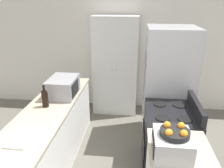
{
  "coord_description": "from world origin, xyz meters",
  "views": [
    {
      "loc": [
        0.33,
        -1.21,
        2.21
      ],
      "look_at": [
        0.0,
        1.75,
        1.05
      ],
      "focal_mm": 35.0,
      "sensor_mm": 36.0,
      "label": 1
    }
  ],
  "objects_px": {
    "pantry_cabinet": "(115,66)",
    "wine_bottle": "(45,98)",
    "stove": "(168,140)",
    "refrigerator": "(168,86)",
    "fruit_bowl": "(175,132)",
    "toaster_oven": "(172,146)",
    "microwave": "(63,87)"
  },
  "relations": [
    {
      "from": "microwave",
      "to": "toaster_oven",
      "type": "xyz_separation_m",
      "value": [
        1.39,
        -1.2,
        -0.02
      ]
    },
    {
      "from": "wine_bottle",
      "to": "fruit_bowl",
      "type": "relative_size",
      "value": 1.18
    },
    {
      "from": "wine_bottle",
      "to": "toaster_oven",
      "type": "height_order",
      "value": "wine_bottle"
    },
    {
      "from": "wine_bottle",
      "to": "fruit_bowl",
      "type": "xyz_separation_m",
      "value": [
        1.52,
        -0.82,
        0.14
      ]
    },
    {
      "from": "wine_bottle",
      "to": "toaster_oven",
      "type": "relative_size",
      "value": 0.85
    },
    {
      "from": "pantry_cabinet",
      "to": "toaster_oven",
      "type": "relative_size",
      "value": 5.36
    },
    {
      "from": "microwave",
      "to": "pantry_cabinet",
      "type": "bearing_deg",
      "value": 63.47
    },
    {
      "from": "pantry_cabinet",
      "to": "wine_bottle",
      "type": "bearing_deg",
      "value": -114.51
    },
    {
      "from": "stove",
      "to": "wine_bottle",
      "type": "distance_m",
      "value": 1.73
    },
    {
      "from": "toaster_oven",
      "to": "refrigerator",
      "type": "bearing_deg",
      "value": 83.96
    },
    {
      "from": "pantry_cabinet",
      "to": "wine_bottle",
      "type": "xyz_separation_m",
      "value": [
        -0.76,
        -1.67,
        0.03
      ]
    },
    {
      "from": "toaster_oven",
      "to": "fruit_bowl",
      "type": "xyz_separation_m",
      "value": [
        0.01,
        -0.0,
        0.15
      ]
    },
    {
      "from": "pantry_cabinet",
      "to": "refrigerator",
      "type": "xyz_separation_m",
      "value": [
        0.92,
        -0.82,
        -0.05
      ]
    },
    {
      "from": "refrigerator",
      "to": "fruit_bowl",
      "type": "xyz_separation_m",
      "value": [
        -0.16,
        -1.68,
        0.22
      ]
    },
    {
      "from": "pantry_cabinet",
      "to": "toaster_oven",
      "type": "bearing_deg",
      "value": -73.34
    },
    {
      "from": "refrigerator",
      "to": "microwave",
      "type": "bearing_deg",
      "value": -163.32
    },
    {
      "from": "wine_bottle",
      "to": "refrigerator",
      "type": "bearing_deg",
      "value": 26.9
    },
    {
      "from": "pantry_cabinet",
      "to": "stove",
      "type": "height_order",
      "value": "pantry_cabinet"
    },
    {
      "from": "refrigerator",
      "to": "fruit_bowl",
      "type": "bearing_deg",
      "value": -95.59
    },
    {
      "from": "pantry_cabinet",
      "to": "microwave",
      "type": "distance_m",
      "value": 1.44
    },
    {
      "from": "stove",
      "to": "microwave",
      "type": "distance_m",
      "value": 1.66
    },
    {
      "from": "wine_bottle",
      "to": "fruit_bowl",
      "type": "height_order",
      "value": "fruit_bowl"
    },
    {
      "from": "stove",
      "to": "refrigerator",
      "type": "bearing_deg",
      "value": 86.69
    },
    {
      "from": "stove",
      "to": "fruit_bowl",
      "type": "relative_size",
      "value": 4.04
    },
    {
      "from": "refrigerator",
      "to": "fruit_bowl",
      "type": "height_order",
      "value": "refrigerator"
    },
    {
      "from": "pantry_cabinet",
      "to": "stove",
      "type": "bearing_deg",
      "value": -61.81
    },
    {
      "from": "stove",
      "to": "refrigerator",
      "type": "xyz_separation_m",
      "value": [
        0.05,
        0.81,
        0.47
      ]
    },
    {
      "from": "pantry_cabinet",
      "to": "microwave",
      "type": "relative_size",
      "value": 3.74
    },
    {
      "from": "microwave",
      "to": "fruit_bowl",
      "type": "bearing_deg",
      "value": -40.74
    },
    {
      "from": "wine_bottle",
      "to": "toaster_oven",
      "type": "bearing_deg",
      "value": -28.43
    },
    {
      "from": "wine_bottle",
      "to": "stove",
      "type": "bearing_deg",
      "value": 1.42
    },
    {
      "from": "refrigerator",
      "to": "microwave",
      "type": "xyz_separation_m",
      "value": [
        -1.57,
        -0.47,
        0.1
      ]
    }
  ]
}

